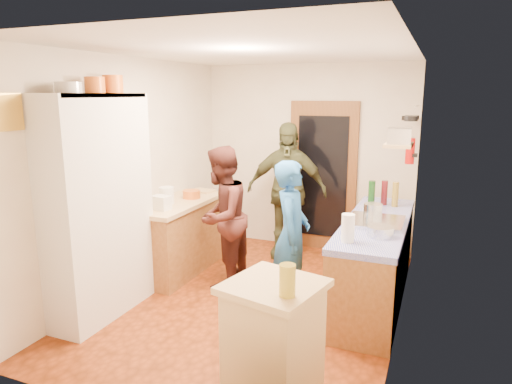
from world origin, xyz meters
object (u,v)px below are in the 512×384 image
Objects in this scene: person_left at (225,216)px; person_hob at (294,236)px; person_back at (287,191)px; hutch_body at (99,208)px; island_base at (273,346)px; right_counter_base at (375,263)px.

person_hob is at bearing 71.06° from person_left.
hutch_body is at bearing -127.46° from person_back.
island_base is 1.57m from person_hob.
right_counter_base is 0.96m from person_hob.
person_back is (-0.87, 2.93, 0.49)m from island_base.
person_back is (0.37, 1.15, 0.11)m from person_left.
person_left reaches higher than right_counter_base.
person_hob reaches higher than right_counter_base.
island_base is at bearing 33.09° from person_left.
person_hob is at bearing -78.97° from person_back.
person_back is at bearing 160.40° from person_left.
right_counter_base is 1.71m from person_back.
person_back is (1.19, 2.28, -0.18)m from hutch_body.
island_base is at bearing -178.31° from person_hob.
right_counter_base is at bearing -46.60° from person_back.
right_counter_base is (2.50, 1.30, -0.68)m from hutch_body.
island_base is at bearing -102.68° from right_counter_base.
person_left reaches higher than island_base.
hutch_body reaches higher than person_hob.
hutch_body is at bearing -152.53° from right_counter_base.
person_hob is (-0.32, 1.50, 0.34)m from island_base.
hutch_body is 1.00× the size of right_counter_base.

